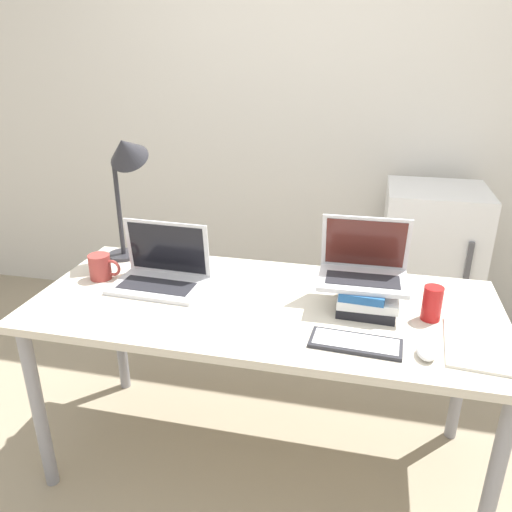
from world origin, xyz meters
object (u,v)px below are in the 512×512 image
Objects in this scene: notepad at (477,345)px; laptop_on_books at (363,268)px; laptop_left at (161,273)px; book_stack at (367,296)px; wireless_keyboard at (356,343)px; mouse at (426,351)px; mug at (101,267)px; desk_lamp at (125,164)px; mini_fridge at (427,273)px; soda_can at (432,303)px.

laptop_on_books is at bearing 150.56° from notepad.
book_stack is at bearing -1.10° from laptop_left.
mouse reaches higher than wireless_keyboard.
laptop_on_books is 2.37× the size of mug.
laptop_left is at bearing 160.45° from wireless_keyboard.
desk_lamp reaches higher than laptop_left.
laptop_left is at bearing 178.90° from book_stack.
mouse is (0.98, -0.29, -0.03)m from laptop_left.
laptop_on_books is at bearing -109.60° from mini_fridge.
mouse is at bearing -12.97° from mug.
wireless_keyboard is at bearing -14.71° from mug.
laptop_on_books is 0.44m from notepad.
soda_can reaches higher than book_stack.
book_stack is 0.80× the size of notepad.
mug is 0.23× the size of desk_lamp.
mini_fridge reaches higher than soda_can.
laptop_on_books is 1.03m from mug.
laptop_on_books is at bearing 124.33° from mouse.
mouse is at bearing -22.16° from desk_lamp.
laptop_left is 1.15× the size of notepad.
desk_lamp is at bearing 169.47° from laptop_on_books.
mini_fridge reaches higher than mouse.
mini_fridge is at bearing 83.76° from mouse.
laptop_on_books is (0.77, 0.01, 0.09)m from laptop_left.
notepad is at bearing -29.44° from laptop_on_books.
mouse is (0.21, -0.30, -0.13)m from laptop_on_books.
laptop_left is at bearing 177.22° from soda_can.
soda_can is at bearing 42.69° from wireless_keyboard.
soda_can reaches higher than mouse.
book_stack reaches higher than notepad.
desk_lamp is (-1.00, 0.21, 0.38)m from book_stack.
wireless_keyboard is at bearing -90.81° from laptop_on_books.
book_stack is 1.10m from desk_lamp.
wireless_keyboard is at bearing -25.59° from desk_lamp.
mug is at bearing -179.05° from laptop_on_books.
laptop_left is 2.72× the size of mug.
laptop_left is 0.79m from book_stack.
mug is 1.09× the size of soda_can.
laptop_on_books is at bearing 125.71° from book_stack.
wireless_keyboard is (-0.00, -0.29, -0.14)m from laptop_on_books.
soda_can is 0.13× the size of mini_fridge.
laptop_left is 1.02m from mouse.
mini_fridge is (1.33, 0.79, -0.70)m from desk_lamp.
mug reaches higher than mouse.
laptop_left reaches higher than soda_can.
wireless_keyboard is 2.40× the size of soda_can.
mini_fridge is at bearing 72.01° from book_stack.
book_stack is 0.44× the size of desk_lamp.
book_stack is 2.59× the size of mouse.
laptop_left is at bearing -178.96° from laptop_on_books.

